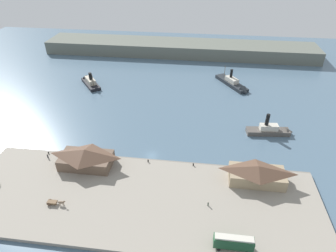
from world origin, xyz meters
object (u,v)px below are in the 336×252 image
Objects in this scene: horse_cart at (55,202)px; mooring_post_center_west at (148,161)px; mooring_post_east at (193,165)px; ferry_approaching_east at (90,82)px; pedestrian_standing_center at (48,156)px; street_tram at (234,242)px; mooring_post_west at (48,152)px; ferry_moored_west at (235,85)px; ferry_shed_central_terminal at (86,157)px; pedestrian_walking_west at (208,204)px; ferry_shed_west_terminal at (257,174)px; ferry_departing_north at (272,130)px.

horse_cart is 6.33× the size of mooring_post_center_west.
mooring_post_east is 0.05× the size of ferry_approaching_east.
mooring_post_center_west is at bearing -179.74° from mooring_post_east.
ferry_approaching_east is (-7.66, 63.46, -0.49)m from pedestrian_standing_center.
mooring_post_center_west is at bearing 132.31° from street_tram.
mooring_post_west is 0.04× the size of ferry_moored_west.
ferry_shed_central_terminal is at bearing 80.95° from horse_cart.
mooring_post_east is at bearing 2.66° from pedestrian_standing_center.
mooring_post_east is 0.04× the size of ferry_moored_west.
ferry_approaching_east is at bearing 129.68° from pedestrian_walking_west.
pedestrian_standing_center is 63.92m from ferry_approaching_east.
mooring_post_center_west is at bearing 43.41° from horse_cart.
pedestrian_standing_center is 99.24m from ferry_moored_west.
ferry_shed_west_terminal is at bearing -7.71° from mooring_post_center_west.
pedestrian_standing_center is 0.07× the size of ferry_moored_west.
ferry_approaching_east is (-20.10, 83.48, -0.63)m from horse_cart.
mooring_post_west is at bearing 121.03° from horse_cart.
ferry_approaching_east reaches higher than mooring_post_east.
pedestrian_standing_center is at bearing 156.32° from street_tram.
horse_cart is 0.30× the size of ferry_departing_north.
ferry_shed_west_terminal is 0.75× the size of ferry_moored_west.
ferry_moored_west reaches higher than horse_cart.
pedestrian_walking_west is 59.13m from pedestrian_standing_center.
pedestrian_walking_west is 1.68× the size of mooring_post_center_west.
horse_cart is 3.77× the size of pedestrian_walking_west.
ferry_shed_central_terminal is 18.50m from horse_cart.
pedestrian_walking_west reaches higher than mooring_post_center_west.
mooring_post_west is at bearing -179.98° from mooring_post_east.
street_tram is at bearing -64.13° from pedestrian_walking_west.
mooring_post_east is at bearing 29.57° from horse_cart.
street_tram is at bearing -93.97° from ferry_moored_west.
mooring_post_center_west is 15.91m from mooring_post_east.
ferry_moored_west is (71.46, 67.53, -0.29)m from mooring_post_west.
ferry_approaching_east is at bearing 103.54° from horse_cart.
mooring_post_center_west is at bearing -116.92° from ferry_moored_west.
pedestrian_walking_west is (-6.36, 13.11, -1.85)m from street_tram.
pedestrian_standing_center is (-72.50, 2.58, -2.46)m from ferry_shed_west_terminal.
pedestrian_walking_west reaches higher than mooring_post_east.
ferry_shed_west_terminal reaches higher than street_tram.
horse_cart is (-60.06, -17.44, -2.32)m from ferry_shed_west_terminal.
ferry_moored_west is (18.42, 67.52, -0.29)m from mooring_post_east.
ferry_shed_central_terminal is 57.18m from ferry_shed_west_terminal.
ferry_shed_west_terminal is 11.77× the size of pedestrian_walking_west.
mooring_post_center_west is 1.00× the size of mooring_post_east.
street_tram is (-8.88, -25.32, -0.71)m from ferry_shed_west_terminal.
ferry_approaching_east is at bearing 96.89° from pedestrian_standing_center.
pedestrian_walking_west is at bearing -72.99° from mooring_post_east.
mooring_post_east is (-20.51, 5.00, -2.79)m from ferry_shed_west_terminal.
mooring_post_center_west is 37.14m from mooring_post_west.
mooring_post_center_west is 52.94m from ferry_departing_north.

